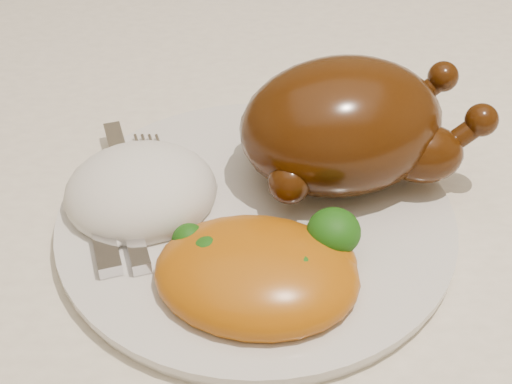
{
  "coord_description": "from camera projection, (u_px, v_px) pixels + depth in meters",
  "views": [
    {
      "loc": [
        -0.09,
        -0.51,
        1.11
      ],
      "look_at": [
        -0.09,
        -0.14,
        0.8
      ],
      "focal_mm": 50.0,
      "sensor_mm": 36.0,
      "label": 1
    }
  ],
  "objects": [
    {
      "name": "dining_table",
      "position": [
        356.0,
        206.0,
        0.68
      ],
      "size": [
        1.6,
        0.9,
        0.76
      ],
      "color": "brown",
      "rests_on": "floor"
    },
    {
      "name": "tablecloth",
      "position": [
        364.0,
        144.0,
        0.63
      ],
      "size": [
        1.73,
        1.03,
        0.18
      ],
      "color": "white",
      "rests_on": "dining_table"
    },
    {
      "name": "dinner_plate",
      "position": [
        256.0,
        220.0,
        0.5
      ],
      "size": [
        0.31,
        0.31,
        0.01
      ],
      "primitive_type": "cylinder",
      "rotation": [
        0.0,
        0.0,
        0.12
      ],
      "color": "silver",
      "rests_on": "tablecloth"
    },
    {
      "name": "roast_chicken",
      "position": [
        347.0,
        125.0,
        0.51
      ],
      "size": [
        0.19,
        0.15,
        0.09
      ],
      "rotation": [
        0.0,
        0.0,
        0.27
      ],
      "color": "#482307",
      "rests_on": "dinner_plate"
    },
    {
      "name": "rice_mound",
      "position": [
        141.0,
        192.0,
        0.5
      ],
      "size": [
        0.13,
        0.12,
        0.06
      ],
      "rotation": [
        0.0,
        0.0,
        0.24
      ],
      "color": "white",
      "rests_on": "dinner_plate"
    },
    {
      "name": "mac_and_cheese",
      "position": [
        264.0,
        269.0,
        0.45
      ],
      "size": [
        0.14,
        0.12,
        0.05
      ],
      "rotation": [
        0.0,
        0.0,
        -0.14
      ],
      "color": "#C16E0C",
      "rests_on": "dinner_plate"
    },
    {
      "name": "cutlery",
      "position": [
        123.0,
        210.0,
        0.5
      ],
      "size": [
        0.06,
        0.17,
        0.01
      ],
      "rotation": [
        0.0,
        0.0,
        0.31
      ],
      "color": "silver",
      "rests_on": "dinner_plate"
    }
  ]
}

